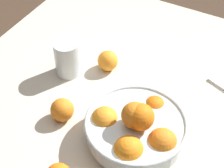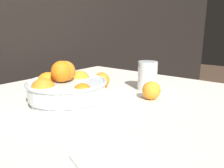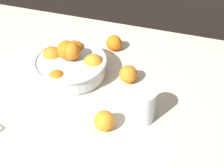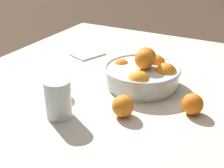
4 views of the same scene
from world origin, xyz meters
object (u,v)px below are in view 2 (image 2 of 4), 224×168
fruit_bowl (66,88)px  orange_loose_aside (102,80)px  juice_glass (147,77)px  orange_loose_front (54,79)px  orange_loose_near_bowl (151,90)px

fruit_bowl → orange_loose_aside: size_ratio=4.06×
juice_glass → orange_loose_front: 0.43m
orange_loose_front → fruit_bowl: bearing=-117.0°
juice_glass → orange_loose_near_bowl: bearing=-143.6°
orange_loose_near_bowl → orange_loose_front: size_ratio=1.00×
juice_glass → orange_loose_aside: size_ratio=1.76×
orange_loose_near_bowl → orange_loose_front: bearing=103.4°
orange_loose_front → orange_loose_aside: orange_loose_aside is taller
fruit_bowl → orange_loose_near_bowl: size_ratio=4.13×
fruit_bowl → orange_loose_front: 0.24m
fruit_bowl → orange_loose_front: fruit_bowl is taller
fruit_bowl → orange_loose_aside: (0.23, 0.03, -0.02)m
orange_loose_aside → fruit_bowl: bearing=-173.3°
orange_loose_near_bowl → fruit_bowl: bearing=133.4°
juice_glass → orange_loose_near_bowl: juice_glass is taller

